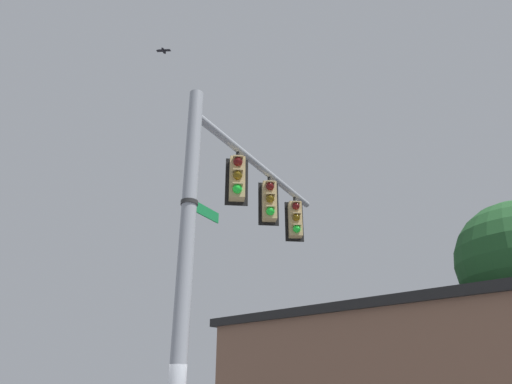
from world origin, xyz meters
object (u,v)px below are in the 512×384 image
Objects in this scene: bird_flying at (164,51)px; traffic_light_nearest_pole at (237,178)px; traffic_light_mid_inner at (269,201)px; street_name_sign at (196,207)px; traffic_light_mid_outer at (295,219)px.

traffic_light_nearest_pole is at bearing 159.52° from bird_flying.
bird_flying reaches higher than traffic_light_nearest_pole.
traffic_light_mid_inner is at bearing -171.15° from bird_flying.
traffic_light_mid_inner is at bearing -126.34° from traffic_light_nearest_pole.
traffic_light_mid_inner is 1.36× the size of street_name_sign.
traffic_light_nearest_pole and traffic_light_mid_inner have the same top height.
traffic_light_mid_inner reaches higher than street_name_sign.
traffic_light_mid_outer is 6.14m from bird_flying.
traffic_light_nearest_pole is 3.15m from traffic_light_mid_outer.
traffic_light_mid_outer is 3.11× the size of bird_flying.
traffic_light_mid_outer is at bearing -156.38° from bird_flying.
street_name_sign is (0.87, 1.16, -1.24)m from traffic_light_nearest_pole.
bird_flying is at bearing 23.62° from traffic_light_mid_outer.
traffic_light_mid_outer is at bearing -126.34° from traffic_light_mid_inner.
traffic_light_nearest_pole is 1.58m from traffic_light_mid_inner.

